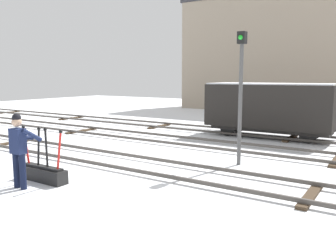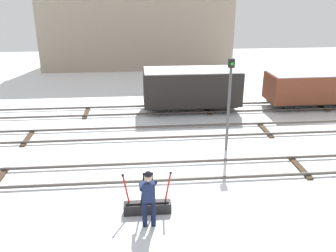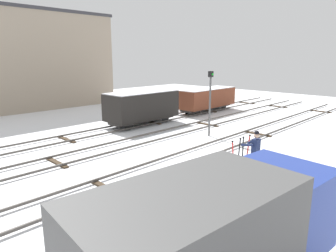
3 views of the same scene
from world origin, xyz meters
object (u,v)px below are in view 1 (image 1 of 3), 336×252
object	(u,v)px
signal_post	(241,85)
freight_car_far_end	(270,106)
switch_lever_frame	(43,172)
rail_worker	(19,146)

from	to	relation	value
signal_post	freight_car_far_end	size ratio (longest dim) A/B	0.74
signal_post	freight_car_far_end	xyz separation A→B (m)	(-0.75, 5.61, -1.07)
signal_post	switch_lever_frame	bearing A→B (deg)	-129.27
rail_worker	freight_car_far_end	xyz separation A→B (m)	(2.90, 10.77, 0.35)
switch_lever_frame	rail_worker	world-z (taller)	rail_worker
switch_lever_frame	freight_car_far_end	xyz separation A→B (m)	(2.92, 10.10, 1.16)
switch_lever_frame	signal_post	xyz separation A→B (m)	(3.67, 4.49, 2.23)
rail_worker	signal_post	bearing A→B (deg)	54.20
switch_lever_frame	signal_post	size ratio (longest dim) A/B	0.38
switch_lever_frame	signal_post	world-z (taller)	signal_post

